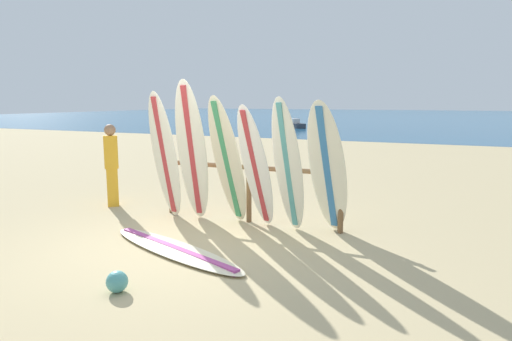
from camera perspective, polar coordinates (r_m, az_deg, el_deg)
name	(u,v)px	position (r m, az deg, el deg)	size (l,w,h in m)	color
ground_plane	(176,246)	(6.72, -10.11, -9.48)	(120.00, 120.00, 0.00)	tan
ocean_water	(427,117)	(63.39, 20.96, 6.43)	(120.00, 80.00, 0.01)	#1E5984
surfboard_rack	(249,180)	(7.73, -0.91, -1.28)	(3.33, 0.09, 1.11)	brown
surfboard_leaning_far_left	(165,156)	(8.04, -11.50, 1.81)	(0.59, 0.60, 2.27)	white
surfboard_leaning_left	(192,152)	(7.71, -8.12, 2.30)	(0.65, 0.84, 2.45)	white
surfboard_leaning_center_left	(228,161)	(7.51, -3.63, 1.20)	(0.71, 0.86, 2.20)	beige
surfboard_leaning_center	(256,168)	(7.18, 0.00, 0.32)	(0.58, 0.92, 2.06)	white
surfboard_leaning_center_right	(288,166)	(6.98, 4.11, 0.51)	(0.56, 0.78, 2.17)	white
surfboard_leaning_right	(328,169)	(6.89, 9.10, 0.13)	(0.65, 1.04, 2.13)	white
surfboard_lying_on_sand	(174,249)	(6.50, -10.36, -9.80)	(2.83, 1.48, 0.08)	beige
beachgoer_standing	(111,162)	(9.32, -17.91, 1.08)	(0.31, 0.30, 1.64)	gold
small_boat_offshore	(294,124)	(34.99, 4.87, 5.85)	(2.21, 2.12, 0.71)	#333842
beach_ball	(117,282)	(5.33, -17.26, -13.35)	(0.24, 0.24, 0.24)	teal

